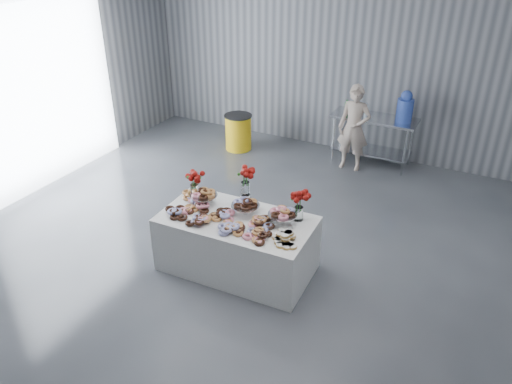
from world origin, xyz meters
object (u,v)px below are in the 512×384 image
person (354,128)px  water_jug (405,108)px  display_table (237,244)px  trash_barrel (238,132)px  prep_table (373,132)px

person → water_jug: bearing=23.8°
display_table → person: bearing=84.1°
display_table → trash_barrel: bearing=119.0°
display_table → trash_barrel: (-1.86, 3.35, -0.03)m
display_table → prep_table: bearing=81.0°
display_table → trash_barrel: 3.84m
prep_table → person: (-0.25, -0.36, 0.15)m
prep_table → water_jug: size_ratio=2.71×
prep_table → water_jug: water_jug is taller
prep_table → person: 0.47m
display_table → person: person is taller
water_jug → prep_table: bearing=180.0°
display_table → water_jug: size_ratio=3.43×
trash_barrel → water_jug: bearing=10.5°
water_jug → person: 0.92m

